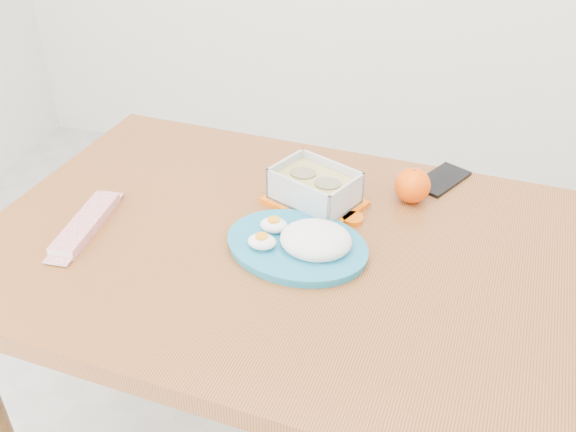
% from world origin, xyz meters
% --- Properties ---
extents(dining_table, '(1.22, 0.88, 0.75)m').
position_xyz_m(dining_table, '(-0.13, 0.09, 0.65)').
color(dining_table, '#9F532D').
rests_on(dining_table, ground).
extents(food_container, '(0.22, 0.20, 0.08)m').
position_xyz_m(food_container, '(-0.11, 0.24, 0.79)').
color(food_container, '#EA5E07').
rests_on(food_container, dining_table).
extents(orange_fruit, '(0.07, 0.07, 0.07)m').
position_xyz_m(orange_fruit, '(0.08, 0.30, 0.79)').
color(orange_fruit, '#F94E04').
rests_on(orange_fruit, dining_table).
extents(rice_plate, '(0.31, 0.31, 0.07)m').
position_xyz_m(rice_plate, '(-0.10, 0.08, 0.77)').
color(rice_plate, teal).
rests_on(rice_plate, dining_table).
extents(candy_bar, '(0.06, 0.20, 0.02)m').
position_xyz_m(candy_bar, '(-0.51, 0.05, 0.76)').
color(candy_bar, '#B8091B').
rests_on(candy_bar, dining_table).
extents(smartphone, '(0.12, 0.15, 0.01)m').
position_xyz_m(smartphone, '(0.14, 0.39, 0.75)').
color(smartphone, black).
rests_on(smartphone, dining_table).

